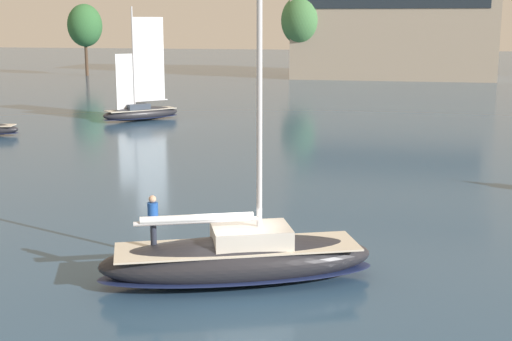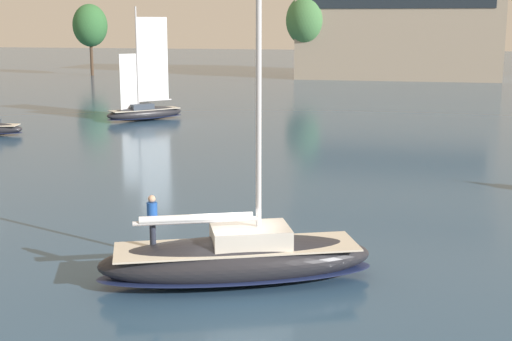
{
  "view_description": "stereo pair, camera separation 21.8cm",
  "coord_description": "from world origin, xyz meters",
  "px_view_note": "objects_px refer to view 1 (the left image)",
  "views": [
    {
      "loc": [
        5.06,
        -21.69,
        8.42
      ],
      "look_at": [
        0.0,
        3.0,
        3.15
      ],
      "focal_mm": 50.0,
      "sensor_mm": 36.0,
      "label": 1
    },
    {
      "loc": [
        5.27,
        -21.65,
        8.42
      ],
      "look_at": [
        0.0,
        3.0,
        3.15
      ],
      "focal_mm": 50.0,
      "sensor_mm": 36.0,
      "label": 2
    }
  ],
  "objects_px": {
    "tree_shore_left": "(85,26)",
    "sailboat_moored_near_marina": "(141,111)",
    "tree_shore_center": "(301,21)",
    "sailboat_main": "(238,257)"
  },
  "relations": [
    {
      "from": "tree_shore_left",
      "to": "sailboat_main",
      "type": "xyz_separation_m",
      "value": [
        44.55,
        -85.39,
        -7.0
      ]
    },
    {
      "from": "tree_shore_center",
      "to": "sailboat_main",
      "type": "distance_m",
      "value": 85.98
    },
    {
      "from": "sailboat_main",
      "to": "sailboat_moored_near_marina",
      "type": "bearing_deg",
      "value": 115.04
    },
    {
      "from": "sailboat_moored_near_marina",
      "to": "tree_shore_center",
      "type": "bearing_deg",
      "value": 81.53
    },
    {
      "from": "tree_shore_left",
      "to": "tree_shore_center",
      "type": "xyz_separation_m",
      "value": [
        34.57,
        -0.34,
        0.77
      ]
    },
    {
      "from": "sailboat_main",
      "to": "tree_shore_center",
      "type": "bearing_deg",
      "value": 96.7
    },
    {
      "from": "tree_shore_left",
      "to": "sailboat_moored_near_marina",
      "type": "bearing_deg",
      "value": -60.62
    },
    {
      "from": "sailboat_main",
      "to": "sailboat_moored_near_marina",
      "type": "xyz_separation_m",
      "value": [
        -17.17,
        36.76,
        -0.04
      ]
    },
    {
      "from": "tree_shore_center",
      "to": "sailboat_moored_near_marina",
      "type": "relative_size",
      "value": 1.27
    },
    {
      "from": "tree_shore_left",
      "to": "sailboat_moored_near_marina",
      "type": "xyz_separation_m",
      "value": [
        27.38,
        -48.63,
        -7.04
      ]
    }
  ]
}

